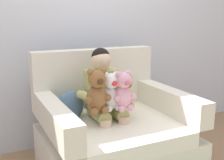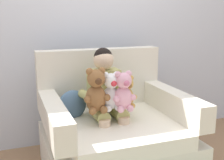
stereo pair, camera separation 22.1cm
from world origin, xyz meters
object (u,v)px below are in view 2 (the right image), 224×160
object	(u,v)px
plush_brown	(96,92)
plush_white	(111,92)
throw_pillow	(72,105)
seated_child	(106,93)
plush_honey	(127,93)
armchair	(114,135)
plush_pink	(123,92)

from	to	relation	value
plush_brown	plush_white	bearing A→B (deg)	2.22
plush_brown	throw_pillow	world-z (taller)	plush_brown
plush_white	plush_brown	bearing A→B (deg)	177.66
seated_child	plush_honey	world-z (taller)	seated_child
armchair	plush_white	world-z (taller)	armchair
armchair	seated_child	xyz separation A→B (m)	(-0.05, 0.05, 0.37)
throw_pillow	plush_brown	bearing A→B (deg)	-62.58
plush_white	plush_pink	size ratio (longest dim) A/B	0.97
armchair	plush_white	xyz separation A→B (m)	(-0.06, -0.09, 0.41)
plush_white	plush_brown	world-z (taller)	plush_brown
plush_white	throw_pillow	world-z (taller)	plush_white
seated_child	plush_honey	distance (m)	0.19
plush_white	plush_brown	size ratio (longest dim) A/B	0.88
plush_pink	throw_pillow	world-z (taller)	plush_pink
armchair	plush_pink	world-z (taller)	armchair
plush_white	seated_child	bearing A→B (deg)	77.41
seated_child	plush_white	distance (m)	0.15
armchair	throw_pillow	size ratio (longest dim) A/B	4.48
plush_pink	plush_honey	bearing A→B (deg)	68.30
throw_pillow	plush_white	bearing A→B (deg)	-42.46
seated_child	plush_brown	bearing A→B (deg)	-131.68
plush_honey	plush_white	bearing A→B (deg)	-161.48
throw_pillow	plush_honey	bearing A→B (deg)	-30.86
plush_brown	throw_pillow	bearing A→B (deg)	111.67
seated_child	plush_pink	size ratio (longest dim) A/B	2.59
plush_honey	plush_white	xyz separation A→B (m)	(-0.13, -0.00, 0.02)
throw_pillow	seated_child	bearing A→B (deg)	-20.67
plush_white	armchair	bearing A→B (deg)	47.08
plush_pink	plush_brown	distance (m)	0.21
plush_honey	plush_pink	world-z (taller)	plush_pink
armchair	plush_pink	distance (m)	0.44
seated_child	plush_pink	distance (m)	0.21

